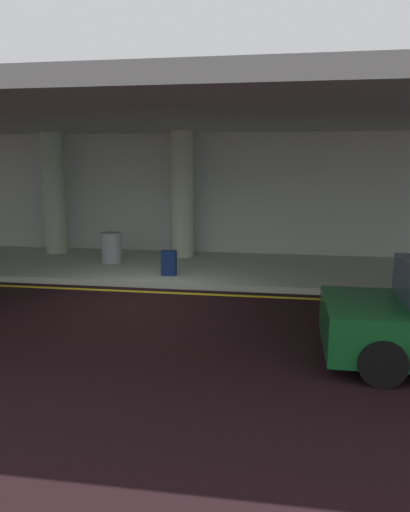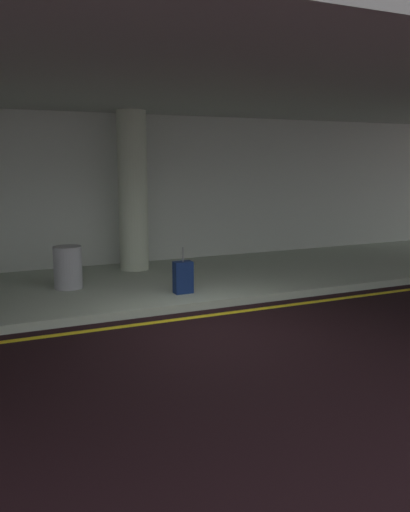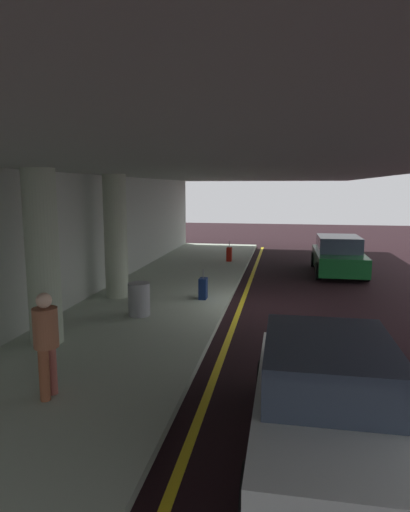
{
  "view_description": "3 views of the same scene",
  "coord_description": "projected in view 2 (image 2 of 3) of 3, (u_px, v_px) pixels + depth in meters",
  "views": [
    {
      "loc": [
        3.03,
        -9.97,
        2.88
      ],
      "look_at": [
        1.15,
        1.55,
        0.71
      ],
      "focal_mm": 34.85,
      "sensor_mm": 36.0,
      "label": 1
    },
    {
      "loc": [
        -3.39,
        -7.37,
        2.65
      ],
      "look_at": [
        0.66,
        1.74,
        0.85
      ],
      "focal_mm": 36.6,
      "sensor_mm": 36.0,
      "label": 2
    },
    {
      "loc": [
        -12.16,
        -0.52,
        3.4
      ],
      "look_at": [
        1.43,
        1.94,
        1.24
      ],
      "focal_mm": 30.62,
      "sensor_mm": 36.0,
      "label": 3
    }
  ],
  "objects": [
    {
      "name": "ground_plane",
      "position": [
        212.0,
        328.0,
        8.45
      ],
      "size": [
        60.0,
        60.0,
        0.0
      ],
      "primitive_type": "plane",
      "color": "black"
    },
    {
      "name": "sidewalk",
      "position": [
        152.0,
        283.0,
        11.23
      ],
      "size": [
        26.0,
        4.2,
        0.15
      ],
      "primitive_type": "cube",
      "color": "#A5B39F",
      "rests_on": "ground"
    },
    {
      "name": "lane_stripe_yellow",
      "position": [
        196.0,
        317.0,
        9.03
      ],
      "size": [
        26.0,
        0.14,
        0.01
      ],
      "primitive_type": "cube",
      "color": "yellow",
      "rests_on": "ground"
    },
    {
      "name": "support_column_left_mid",
      "position": [
        133.0,
        192.0,
        12.03
      ],
      "size": [
        0.68,
        0.68,
        3.65
      ],
      "primitive_type": "cylinder",
      "color": "#ACB79E",
      "rests_on": "sidewalk"
    },
    {
      "name": "ceiling_overhang",
      "position": [
        156.0,
        94.0,
        10.09
      ],
      "size": [
        28.0,
        13.2,
        0.3
      ],
      "primitive_type": "cube",
      "color": "#959A94",
      "rests_on": "support_column_far_left"
    },
    {
      "name": "terminal_back_wall",
      "position": [
        122.0,
        193.0,
        12.93
      ],
      "size": [
        26.0,
        0.3,
        3.8
      ],
      "primitive_type": "cube",
      "color": "#B1B9AE",
      "rests_on": "ground"
    },
    {
      "name": "suitcase_upright_primary",
      "position": [
        183.0,
        277.0,
        10.05
      ],
      "size": [
        0.36,
        0.22,
        0.9
      ],
      "rotation": [
        0.0,
        0.0,
        -0.24
      ],
      "color": "#0F204F",
      "rests_on": "sidewalk"
    },
    {
      "name": "trash_bin_steel",
      "position": [
        68.0,
        267.0,
        10.42
      ],
      "size": [
        0.56,
        0.56,
        0.85
      ],
      "primitive_type": "cylinder",
      "color": "gray",
      "rests_on": "sidewalk"
    }
  ]
}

